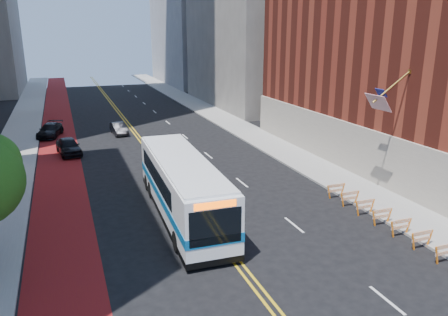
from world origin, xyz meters
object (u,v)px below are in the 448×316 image
car_b (119,129)px  transit_bus (182,186)px  car_a (69,146)px  car_c (50,130)px

car_b → transit_bus: bearing=-92.7°
car_a → car_c: (-1.66, 8.13, -0.07)m
transit_bus → car_c: (-7.87, 25.32, -1.23)m
transit_bus → car_a: 18.31m
car_b → car_c: 7.25m
car_c → transit_bus: bearing=-58.0°
car_b → car_a: bearing=-133.5°
car_a → car_b: 8.64m
transit_bus → car_c: transit_bus is taller
car_a → car_b: (5.44, 6.71, -0.13)m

